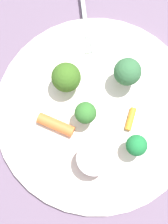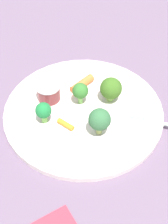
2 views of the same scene
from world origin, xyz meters
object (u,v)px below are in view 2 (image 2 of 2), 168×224
Objects in this scene: plate at (83,112)px; broccoli_floret_1 at (43,111)px; carrot_stick_0 at (66,124)px; broccoli_floret_2 at (111,89)px; broccoli_floret_0 at (80,91)px; sauce_cup at (49,92)px; broccoli_floret_3 at (100,120)px; carrot_stick_1 at (82,84)px.

broccoli_floret_1 reaches higher than plate.
broccoli_floret_2 is at bearing 87.65° from carrot_stick_0.
broccoli_floret_0 is 1.05× the size of broccoli_floret_1.
carrot_stick_0 is at bearing -92.35° from broccoli_floret_2.
broccoli_floret_2 is 1.52× the size of carrot_stick_0.
plate is at bearing -103.92° from broccoli_floret_2.
broccoli_floret_2 reaches higher than sauce_cup.
plate is 0.08m from broccoli_floret_3.
broccoli_floret_2 is at bearing 56.09° from broccoli_floret_0.
plate is at bearing -24.50° from broccoli_floret_0.
carrot_stick_0 is 0.62× the size of carrot_stick_1.
broccoli_floret_0 is 0.90× the size of broccoli_floret_2.
plate is at bearing -38.85° from carrot_stick_1.
carrot_stick_1 is (-0.03, 0.12, -0.02)m from broccoli_floret_1.
carrot_stick_0 is 0.11m from carrot_stick_1.
broccoli_floret_2 is (0.04, 0.14, 0.00)m from broccoli_floret_1.
broccoli_floret_2 is at bearing 73.14° from broccoli_floret_1.
broccoli_floret_1 is 0.85× the size of broccoli_floret_2.
broccoli_floret_1 is (-0.01, -0.09, -0.00)m from broccoli_floret_0.
broccoli_floret_3 is 1.63× the size of carrot_stick_0.
carrot_stick_0 is at bearing -79.36° from plate.
plate is 0.04m from broccoli_floret_0.
broccoli_floret_2 is 0.09m from broccoli_floret_3.
carrot_stick_0 is (-0.05, -0.04, -0.03)m from broccoli_floret_3.
carrot_stick_1 is (-0.06, 0.10, 0.00)m from carrot_stick_0.
broccoli_floret_1 reaches higher than sauce_cup.
sauce_cup reaches higher than carrot_stick_0.
broccoli_floret_1 reaches higher than carrot_stick_1.
broccoli_floret_1 is 0.11m from broccoli_floret_3.
broccoli_floret_0 reaches higher than broccoli_floret_1.
carrot_stick_1 is at bearing 152.96° from broccoli_floret_3.
broccoli_floret_1 is at bearing -106.86° from broccoli_floret_2.
broccoli_floret_0 reaches higher than plate.
sauce_cup is 0.85× the size of carrot_stick_1.
carrot_stick_0 is (0.01, -0.05, 0.01)m from plate.
broccoli_floret_0 is at bearing 85.28° from broccoli_floret_1.
broccoli_floret_2 is at bearing 76.08° from plate.
plate is at bearing 24.16° from sauce_cup.
broccoli_floret_1 is 0.80× the size of carrot_stick_1.
broccoli_floret_3 is 0.13m from carrot_stick_1.
plate is 6.56× the size of broccoli_floret_0.
broccoli_floret_0 is 0.07m from carrot_stick_0.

